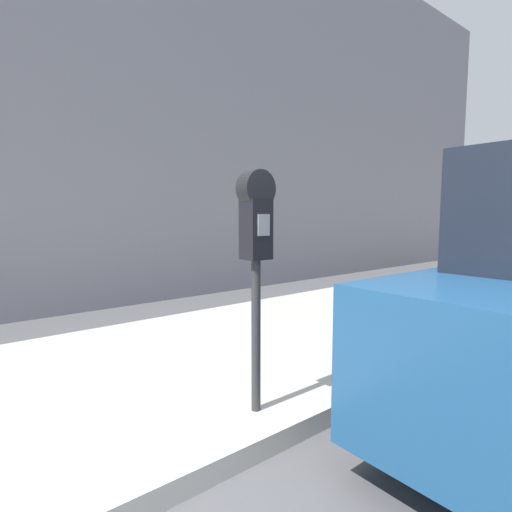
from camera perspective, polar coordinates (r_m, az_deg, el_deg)
sidewalk at (r=3.43m, az=-18.35°, el=-16.52°), size 24.00×2.80×0.13m
building_facade at (r=6.38m, az=-29.83°, el=24.36°), size 24.00×0.30×6.91m
parking_meter at (r=2.41m, az=0.01°, el=2.69°), size 0.22×0.14×1.49m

